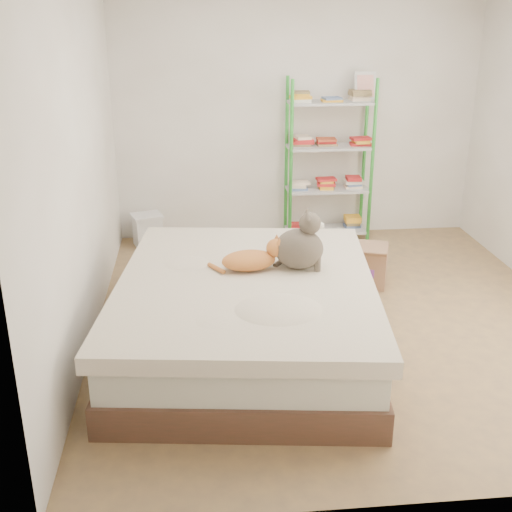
{
  "coord_description": "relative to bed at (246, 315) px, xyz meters",
  "views": [
    {
      "loc": [
        -1.11,
        -4.57,
        2.34
      ],
      "look_at": [
        -0.66,
        -0.16,
        0.62
      ],
      "focal_mm": 45.0,
      "sensor_mm": 36.0,
      "label": 1
    }
  ],
  "objects": [
    {
      "name": "room",
      "position": [
        0.76,
        0.46,
        1.02
      ],
      "size": [
        3.81,
        4.21,
        2.61
      ],
      "color": "#A3824D",
      "rests_on": "ground"
    },
    {
      "name": "bed",
      "position": [
        0.0,
        0.0,
        0.0
      ],
      "size": [
        2.04,
        2.43,
        0.57
      ],
      "rotation": [
        0.0,
        0.0,
        -0.12
      ],
      "color": "#453427",
      "rests_on": "ground"
    },
    {
      "name": "orange_cat",
      "position": [
        0.03,
        0.16,
        0.38
      ],
      "size": [
        0.48,
        0.29,
        0.19
      ],
      "primitive_type": null,
      "rotation": [
        0.0,
        0.0,
        0.09
      ],
      "color": "#C85E37",
      "rests_on": "bed"
    },
    {
      "name": "grey_cat",
      "position": [
        0.4,
        0.16,
        0.5
      ],
      "size": [
        0.43,
        0.37,
        0.43
      ],
      "primitive_type": null,
      "rotation": [
        0.0,
        0.0,
        1.4
      ],
      "color": "#665A52",
      "rests_on": "bed"
    },
    {
      "name": "shelf_unit",
      "position": [
        1.07,
        2.34,
        0.57
      ],
      "size": [
        0.9,
        0.36,
        1.74
      ],
      "color": "green",
      "rests_on": "ground"
    },
    {
      "name": "cardboard_box",
      "position": [
        1.13,
        1.16,
        -0.11
      ],
      "size": [
        0.58,
        0.59,
        0.39
      ],
      "rotation": [
        0.0,
        0.0,
        -0.34
      ],
      "color": "#977351",
      "rests_on": "ground"
    },
    {
      "name": "white_bin",
      "position": [
        -0.84,
        2.31,
        -0.11
      ],
      "size": [
        0.36,
        0.34,
        0.34
      ],
      "rotation": [
        0.0,
        0.0,
        0.32
      ],
      "color": "silver",
      "rests_on": "ground"
    }
  ]
}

